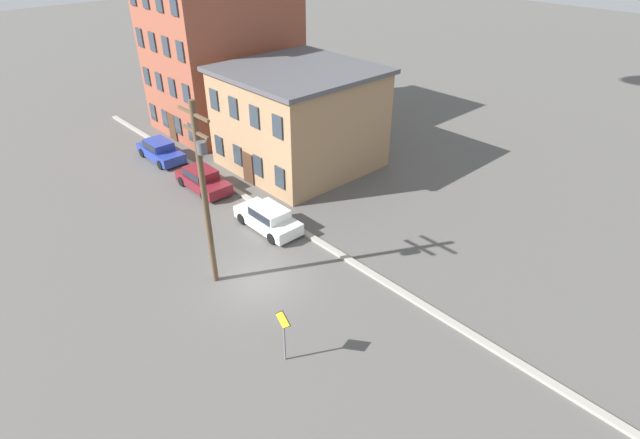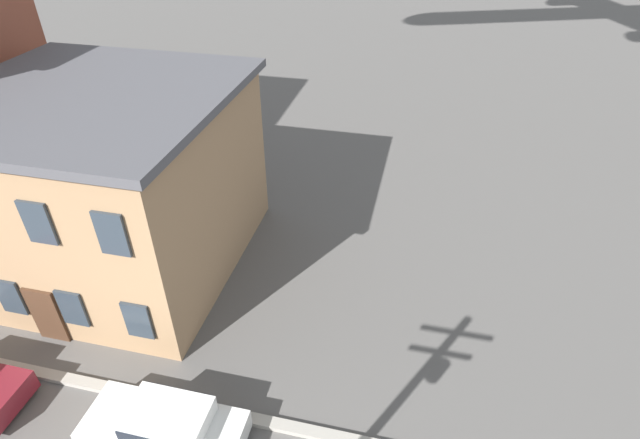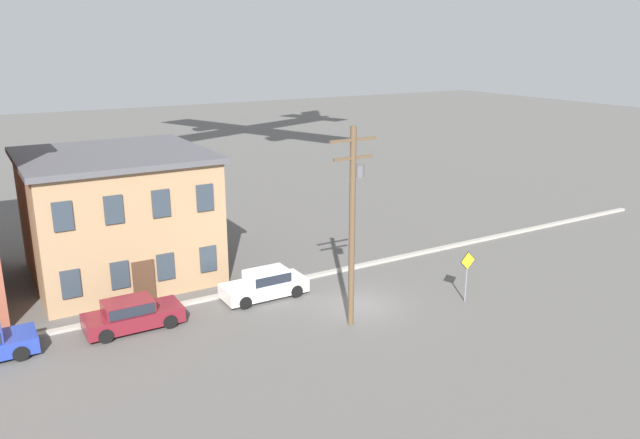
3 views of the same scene
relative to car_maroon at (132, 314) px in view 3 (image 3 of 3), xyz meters
The scene contains 7 objects.
ground_plane 10.99m from the car_maroon, 16.80° to the right, with size 200.00×200.00×0.00m, color #565451.
kerb_strip 10.60m from the car_maroon, ahead, with size 56.00×0.36×0.16m, color #9E998E.
apartment_midblock 8.02m from the car_maroon, 79.48° to the left, with size 9.73×9.64×7.02m.
car_maroon is the anchor object (origin of this frame).
car_white 6.93m from the car_maroon, ahead, with size 4.40×1.92×1.43m.
caution_sign 16.45m from the car_maroon, 19.72° to the right, with size 0.96×0.08×2.70m.
utility_pole 11.14m from the car_maroon, 27.85° to the right, with size 2.40×0.44×9.33m.
Camera 3 is at (-16.42, -23.96, 12.94)m, focal length 35.00 mm.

